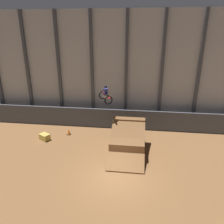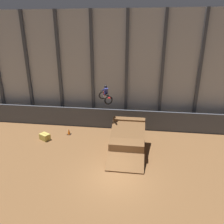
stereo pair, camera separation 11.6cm
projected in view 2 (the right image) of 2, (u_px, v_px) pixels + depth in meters
name	position (u px, v px, depth m)	size (l,w,h in m)	color
ground_plane	(115.00, 177.00, 14.62)	(60.00, 60.00, 0.00)	brown
arena_back_wall	(127.00, 71.00, 21.21)	(32.00, 0.40, 11.13)	#ADB2B7
lower_barrier	(125.00, 119.00, 21.60)	(31.36, 0.20, 1.98)	#474C56
dirt_ramp	(128.00, 141.00, 17.74)	(2.70, 4.75, 2.43)	brown
rider_bike_solo	(106.00, 95.00, 18.26)	(1.39, 1.75, 1.47)	black
traffic_cone_near_ramp	(69.00, 132.00, 20.59)	(0.36, 0.36, 0.58)	black
hay_bale_trackside	(45.00, 137.00, 19.62)	(1.08, 0.97, 0.57)	#CCB751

